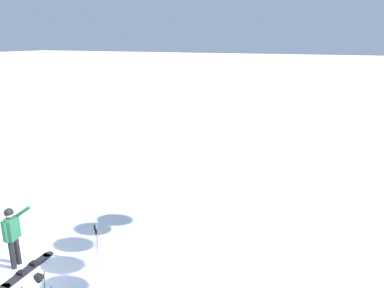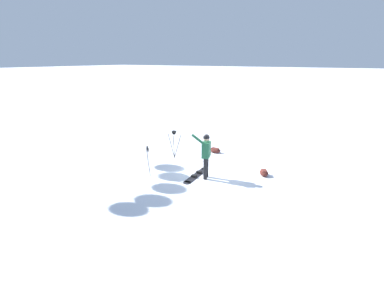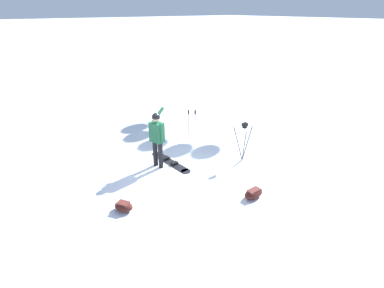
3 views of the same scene
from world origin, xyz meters
name	(u,v)px [view 2 (image 2 of 3)]	position (x,y,z in m)	size (l,w,h in m)	color
ground_plane	(212,172)	(0.00, 0.00, 0.00)	(300.00, 300.00, 0.00)	white
snowboarder	(206,152)	(-0.69, -0.07, 1.05)	(0.59, 0.65, 1.75)	black
snowboard	(196,175)	(-0.67, 0.35, 0.02)	(1.82, 0.36, 0.10)	black
gear_bag_large	(264,173)	(0.67, -1.89, 0.12)	(0.56, 0.51, 0.23)	#4C1E19
camera_tripod	(174,138)	(0.62, 2.25, 0.91)	(0.60, 0.58, 1.27)	#262628
gear_bag_small	(215,150)	(2.21, 0.97, 0.12)	(0.31, 0.58, 0.23)	#4C1E19
ski_poles	(148,157)	(-1.60, 1.94, 0.77)	(0.26, 0.28, 1.16)	gray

